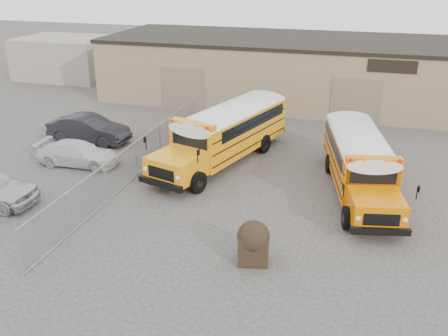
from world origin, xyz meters
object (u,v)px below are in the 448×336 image
(school_bus_left, at_px, (280,104))
(car_dark, at_px, (89,129))
(school_bus_right, at_px, (342,122))
(tarp_bundle, at_px, (253,241))
(car_white, at_px, (78,153))

(school_bus_left, xyz_separation_m, car_dark, (-10.38, -5.43, -0.92))
(school_bus_right, distance_m, tarp_bundle, 13.09)
(school_bus_left, bearing_deg, car_dark, -152.37)
(tarp_bundle, relative_size, car_dark, 0.33)
(school_bus_left, distance_m, car_dark, 11.75)
(school_bus_left, xyz_separation_m, school_bus_right, (4.03, -2.25, -0.15))
(school_bus_right, relative_size, car_dark, 1.96)
(car_white, bearing_deg, school_bus_right, -66.74)
(school_bus_right, relative_size, tarp_bundle, 5.94)
(tarp_bundle, xyz_separation_m, car_white, (-10.99, 6.38, -0.20))
(car_dark, bearing_deg, school_bus_left, -60.71)
(car_white, xyz_separation_m, car_dark, (-1.30, 3.33, 0.17))
(school_bus_left, xyz_separation_m, car_white, (-9.08, -8.76, -1.09))
(car_white, bearing_deg, school_bus_left, -49.21)
(school_bus_left, bearing_deg, tarp_bundle, -82.83)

